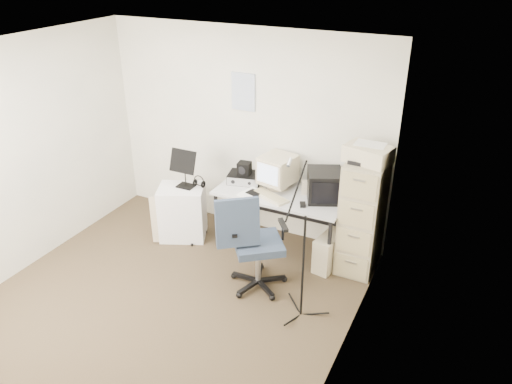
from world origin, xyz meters
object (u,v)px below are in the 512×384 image
at_px(desk, 281,220).
at_px(side_cart, 183,212).
at_px(filing_cabinet, 362,216).
at_px(office_chair, 258,242).

height_order(desk, side_cart, desk).
relative_size(filing_cabinet, desk, 0.87).
relative_size(desk, office_chair, 1.38).
xyz_separation_m(desk, office_chair, (0.09, -0.80, 0.18)).
height_order(filing_cabinet, desk, filing_cabinet).
relative_size(desk, side_cart, 2.24).
bearing_deg(office_chair, filing_cabinet, 6.65).
distance_m(desk, office_chair, 0.82).
bearing_deg(office_chair, side_cart, 120.95).
distance_m(filing_cabinet, desk, 0.99).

